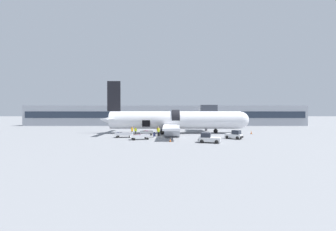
% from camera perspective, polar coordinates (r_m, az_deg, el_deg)
% --- Properties ---
extents(ground_plane, '(500.00, 500.00, 0.00)m').
position_cam_1_polar(ground_plane, '(39.13, -1.55, -5.97)').
color(ground_plane, gray).
extents(terminal_strip, '(100.21, 9.29, 7.17)m').
position_cam_1_polar(terminal_strip, '(76.54, -0.81, -0.03)').
color(terminal_strip, '#9EA3AD').
rests_on(terminal_strip, ground_plane).
extents(jet_bridge_stub, '(3.79, 8.33, 6.45)m').
position_cam_1_polar(jet_bridge_stub, '(52.30, 10.65, 0.81)').
color(jet_bridge_stub, '#4C4C51').
rests_on(jet_bridge_stub, ground_plane).
extents(airplane, '(33.26, 27.91, 11.70)m').
position_cam_1_polar(airplane, '(46.21, 1.50, -1.35)').
color(airplane, silver).
rests_on(airplane, ground_plane).
extents(baggage_tug_lead, '(2.98, 2.90, 1.54)m').
position_cam_1_polar(baggage_tug_lead, '(38.04, 17.88, -5.20)').
color(baggage_tug_lead, white).
rests_on(baggage_tug_lead, ground_plane).
extents(baggage_tug_mid, '(3.59, 2.63, 1.52)m').
position_cam_1_polar(baggage_tug_mid, '(32.23, 11.13, -6.22)').
color(baggage_tug_mid, white).
rests_on(baggage_tug_mid, ground_plane).
extents(baggage_cart_loading, '(3.66, 1.97, 0.98)m').
position_cam_1_polar(baggage_cart_loading, '(42.30, -5.99, -4.83)').
color(baggage_cart_loading, '#999BA0').
rests_on(baggage_cart_loading, ground_plane).
extents(baggage_cart_queued, '(4.23, 2.21, 1.02)m').
position_cam_1_polar(baggage_cart_queued, '(39.34, -12.08, -5.24)').
color(baggage_cart_queued, silver).
rests_on(baggage_cart_queued, ground_plane).
extents(baggage_cart_empty, '(4.15, 2.51, 0.93)m').
position_cam_1_polar(baggage_cart_empty, '(35.65, -7.73, -5.87)').
color(baggage_cart_empty, silver).
rests_on(baggage_cart_empty, ground_plane).
extents(ground_crew_loader_a, '(0.62, 0.49, 1.78)m').
position_cam_1_polar(ground_crew_loader_a, '(42.01, -2.76, -4.23)').
color(ground_crew_loader_a, '#2D2D33').
rests_on(ground_crew_loader_a, ground_plane).
extents(ground_crew_loader_b, '(0.52, 0.59, 1.72)m').
position_cam_1_polar(ground_crew_loader_b, '(40.72, -2.66, -4.43)').
color(ground_crew_loader_b, black).
rests_on(ground_crew_loader_b, ground_plane).
extents(ground_crew_driver, '(0.51, 0.61, 1.77)m').
position_cam_1_polar(ground_crew_driver, '(42.67, -9.95, -4.17)').
color(ground_crew_driver, '#2D2D33').
rests_on(ground_crew_driver, ground_plane).
extents(ground_crew_supervisor, '(0.55, 0.46, 1.59)m').
position_cam_1_polar(ground_crew_supervisor, '(43.40, -9.01, -4.21)').
color(ground_crew_supervisor, '#2D2D33').
rests_on(ground_crew_supervisor, ground_plane).
extents(suitcase_on_tarmac_upright, '(0.46, 0.36, 0.87)m').
position_cam_1_polar(suitcase_on_tarmac_upright, '(39.94, -3.85, -5.29)').
color(suitcase_on_tarmac_upright, '#1E2347').
rests_on(suitcase_on_tarmac_upright, ground_plane).
extents(safety_cone_nose, '(0.44, 0.44, 0.75)m').
position_cam_1_polar(safety_cone_nose, '(48.18, 22.03, -4.35)').
color(safety_cone_nose, black).
rests_on(safety_cone_nose, ground_plane).
extents(safety_cone_engine_left, '(0.47, 0.47, 0.58)m').
position_cam_1_polar(safety_cone_engine_left, '(32.65, 0.61, -6.83)').
color(safety_cone_engine_left, black).
rests_on(safety_cone_engine_left, ground_plane).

